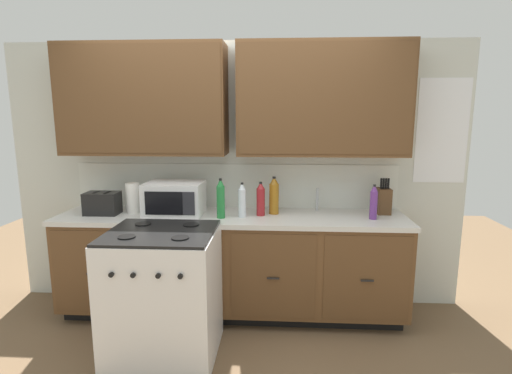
{
  "coord_description": "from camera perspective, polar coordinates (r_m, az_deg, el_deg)",
  "views": [
    {
      "loc": [
        0.41,
        -2.96,
        1.74
      ],
      "look_at": [
        0.21,
        0.27,
        1.15
      ],
      "focal_mm": 27.79,
      "sensor_mm": 36.0,
      "label": 1
    }
  ],
  "objects": [
    {
      "name": "bottle_amber",
      "position": [
        3.39,
        2.61,
        -1.26
      ],
      "size": [
        0.08,
        0.08,
        0.32
      ],
      "color": "#9E6619",
      "rests_on": "counter_run"
    },
    {
      "name": "ground_plane",
      "position": [
        3.45,
        -4.05,
        -19.97
      ],
      "size": [
        8.0,
        8.0,
        0.0
      ],
      "primitive_type": "plane",
      "color": "brown"
    },
    {
      "name": "wall_unit",
      "position": [
        3.48,
        -3.27,
        8.38
      ],
      "size": [
        4.12,
        0.4,
        2.38
      ],
      "color": "silver",
      "rests_on": "ground_plane"
    },
    {
      "name": "bottle_green",
      "position": [
        3.26,
        -5.1,
        -1.71
      ],
      "size": [
        0.07,
        0.07,
        0.33
      ],
      "color": "#237A38",
      "rests_on": "counter_run"
    },
    {
      "name": "microwave",
      "position": [
        3.43,
        -11.64,
        -1.66
      ],
      "size": [
        0.48,
        0.37,
        0.28
      ],
      "color": "white",
      "rests_on": "counter_run"
    },
    {
      "name": "bottle_clear",
      "position": [
        3.29,
        -2.01,
        -1.91
      ],
      "size": [
        0.07,
        0.07,
        0.29
      ],
      "color": "silver",
      "rests_on": "counter_run"
    },
    {
      "name": "paper_towel_roll",
      "position": [
        3.59,
        -17.32,
        -1.53
      ],
      "size": [
        0.12,
        0.12,
        0.26
      ],
      "primitive_type": "cylinder",
      "color": "white",
      "rests_on": "counter_run"
    },
    {
      "name": "bottle_violet",
      "position": [
        3.35,
        16.58,
        -2.14
      ],
      "size": [
        0.06,
        0.06,
        0.29
      ],
      "color": "#663384",
      "rests_on": "counter_run"
    },
    {
      "name": "bottle_red",
      "position": [
        3.34,
        0.67,
        -1.76
      ],
      "size": [
        0.07,
        0.07,
        0.29
      ],
      "color": "maroon",
      "rests_on": "counter_run"
    },
    {
      "name": "knife_block",
      "position": [
        3.57,
        17.88,
        -1.86
      ],
      "size": [
        0.11,
        0.14,
        0.31
      ],
      "color": "#52361E",
      "rests_on": "counter_run"
    },
    {
      "name": "counter_run",
      "position": [
        3.52,
        -3.46,
        -10.98
      ],
      "size": [
        2.95,
        0.64,
        0.9
      ],
      "color": "black",
      "rests_on": "ground_plane"
    },
    {
      "name": "stove_range",
      "position": [
        3.03,
        -13.19,
        -14.74
      ],
      "size": [
        0.76,
        0.68,
        0.95
      ],
      "color": "white",
      "rests_on": "ground_plane"
    },
    {
      "name": "toaster",
      "position": [
        3.64,
        -21.24,
        -2.19
      ],
      "size": [
        0.28,
        0.18,
        0.19
      ],
      "color": "black",
      "rests_on": "counter_run"
    },
    {
      "name": "sink_faucet",
      "position": [
        3.56,
        8.79,
        -1.78
      ],
      "size": [
        0.02,
        0.02,
        0.2
      ],
      "primitive_type": "cylinder",
      "color": "#B2B5BA",
      "rests_on": "counter_run"
    }
  ]
}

